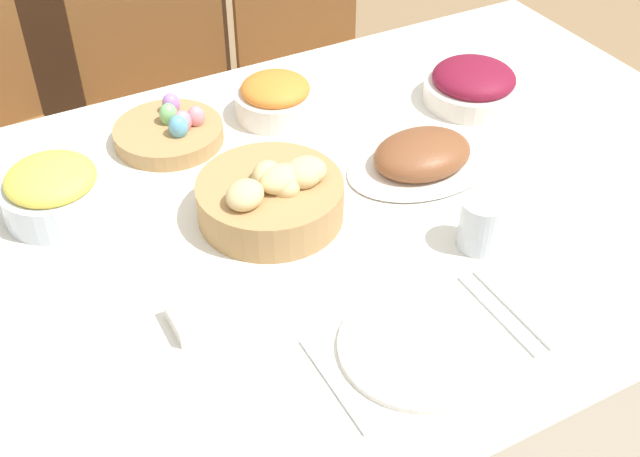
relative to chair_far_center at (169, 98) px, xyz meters
name	(u,v)px	position (x,y,z in m)	size (l,w,h in m)	color
ground_plane	(313,453)	(-0.02, -0.90, -0.50)	(12.00, 12.00, 0.00)	#937551
dining_table	(312,350)	(-0.02, -0.90, -0.14)	(1.84, 1.13, 0.74)	silver
chair_far_center	(169,98)	(0.00, 0.00, 0.00)	(0.44, 0.44, 0.92)	brown
chair_far_right	(319,60)	(0.47, 0.00, 0.00)	(0.45, 0.45, 0.92)	brown
sideboard	(33,5)	(-0.18, 0.93, -0.06)	(1.28, 0.44, 0.90)	#3D2616
bread_basket	(273,196)	(-0.09, -0.87, 0.28)	(0.26, 0.26, 0.11)	#AD8451
egg_basket	(170,131)	(-0.16, -0.55, 0.25)	(0.22, 0.22, 0.08)	#AD8451
ham_platter	(422,157)	(0.24, -0.87, 0.26)	(0.31, 0.22, 0.08)	silver
carrot_bowl	(276,98)	(0.07, -0.56, 0.27)	(0.17, 0.17, 0.09)	silver
pineapple_bowl	(54,191)	(-0.43, -0.68, 0.28)	(0.19, 0.19, 0.11)	silver
beet_salad_bowl	(473,85)	(0.47, -0.71, 0.27)	(0.21, 0.21, 0.09)	silver
dinner_plate	(419,347)	(-0.03, -1.26, 0.24)	(0.25, 0.25, 0.01)	silver
fork	(333,384)	(-0.18, -1.26, 0.23)	(0.01, 0.19, 0.00)	silver
knife	(497,315)	(0.12, -1.26, 0.23)	(0.01, 0.19, 0.00)	silver
spoon	(512,308)	(0.15, -1.26, 0.23)	(0.01, 0.19, 0.00)	silver
drinking_cup	(482,224)	(0.19, -1.11, 0.28)	(0.08, 0.08, 0.09)	silver
butter_dish	(210,312)	(-0.28, -1.06, 0.25)	(0.13, 0.08, 0.03)	silver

